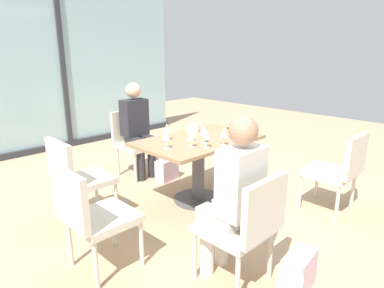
# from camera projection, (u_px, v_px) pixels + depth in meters

# --- Properties ---
(ground_plane) EXTENTS (12.00, 12.00, 0.00)m
(ground_plane) POSITION_uv_depth(u_px,v_px,m) (198.00, 200.00, 3.88)
(ground_plane) COLOR tan
(window_wall_backdrop) EXTENTS (4.52, 0.10, 2.70)m
(window_wall_backdrop) POSITION_uv_depth(u_px,v_px,m) (63.00, 77.00, 5.72)
(window_wall_backdrop) COLOR #96B7BC
(window_wall_backdrop) RESTS_ON ground_plane
(dining_table_main) EXTENTS (1.34, 0.85, 0.73)m
(dining_table_main) POSITION_uv_depth(u_px,v_px,m) (198.00, 155.00, 3.73)
(dining_table_main) COLOR #997551
(dining_table_main) RESTS_ON ground_plane
(chair_front_left) EXTENTS (0.46, 0.50, 0.87)m
(chair_front_left) POSITION_uv_depth(u_px,v_px,m) (245.00, 224.00, 2.36)
(chair_front_left) COLOR beige
(chair_front_left) RESTS_ON ground_plane
(chair_near_window) EXTENTS (0.46, 0.51, 0.87)m
(chair_near_window) POSITION_uv_depth(u_px,v_px,m) (133.00, 139.00, 4.58)
(chair_near_window) COLOR beige
(chair_near_window) RESTS_ON ground_plane
(chair_far_left) EXTENTS (0.50, 0.46, 0.87)m
(chair_far_left) POSITION_uv_depth(u_px,v_px,m) (77.00, 175.00, 3.26)
(chair_far_left) COLOR beige
(chair_far_left) RESTS_ON ground_plane
(chair_front_right) EXTENTS (0.46, 0.50, 0.87)m
(chair_front_right) POSITION_uv_depth(u_px,v_px,m) (339.00, 168.00, 3.46)
(chair_front_right) COLOR beige
(chair_front_right) RESTS_ON ground_plane
(chair_side_end) EXTENTS (0.50, 0.46, 0.87)m
(chair_side_end) POSITION_uv_depth(u_px,v_px,m) (91.00, 213.00, 2.51)
(chair_side_end) COLOR beige
(chair_side_end) RESTS_ON ground_plane
(person_front_left) EXTENTS (0.34, 0.39, 1.26)m
(person_front_left) POSITION_uv_depth(u_px,v_px,m) (234.00, 192.00, 2.38)
(person_front_left) COLOR silver
(person_front_left) RESTS_ON ground_plane
(person_near_window) EXTENTS (0.34, 0.39, 1.26)m
(person_near_window) POSITION_uv_depth(u_px,v_px,m) (137.00, 126.00, 4.45)
(person_near_window) COLOR #28282D
(person_near_window) RESTS_ON ground_plane
(wine_glass_0) EXTENTS (0.07, 0.07, 0.18)m
(wine_glass_0) POSITION_uv_depth(u_px,v_px,m) (190.00, 129.00, 3.57)
(wine_glass_0) COLOR silver
(wine_glass_0) RESTS_ON dining_table_main
(wine_glass_1) EXTENTS (0.07, 0.07, 0.18)m
(wine_glass_1) POSITION_uv_depth(u_px,v_px,m) (166.00, 135.00, 3.29)
(wine_glass_1) COLOR silver
(wine_glass_1) RESTS_ON dining_table_main
(wine_glass_2) EXTENTS (0.07, 0.07, 0.18)m
(wine_glass_2) POSITION_uv_depth(u_px,v_px,m) (224.00, 133.00, 3.39)
(wine_glass_2) COLOR silver
(wine_glass_2) RESTS_ON dining_table_main
(wine_glass_3) EXTENTS (0.07, 0.07, 0.18)m
(wine_glass_3) POSITION_uv_depth(u_px,v_px,m) (191.00, 134.00, 3.33)
(wine_glass_3) COLOR silver
(wine_glass_3) RESTS_ON dining_table_main
(wine_glass_4) EXTENTS (0.07, 0.07, 0.18)m
(wine_glass_4) POSITION_uv_depth(u_px,v_px,m) (204.00, 131.00, 3.48)
(wine_glass_4) COLOR silver
(wine_glass_4) RESTS_ON dining_table_main
(wine_glass_5) EXTENTS (0.07, 0.07, 0.18)m
(wine_glass_5) POSITION_uv_depth(u_px,v_px,m) (167.00, 128.00, 3.58)
(wine_glass_5) COLOR silver
(wine_glass_5) RESTS_ON dining_table_main
(wine_glass_6) EXTENTS (0.07, 0.07, 0.18)m
(wine_glass_6) POSITION_uv_depth(u_px,v_px,m) (206.00, 135.00, 3.32)
(wine_glass_6) COLOR silver
(wine_glass_6) RESTS_ON dining_table_main
(coffee_cup) EXTENTS (0.08, 0.08, 0.09)m
(coffee_cup) POSITION_uv_depth(u_px,v_px,m) (195.00, 128.00, 3.99)
(coffee_cup) COLOR white
(coffee_cup) RESTS_ON dining_table_main
(cell_phone_on_table) EXTENTS (0.14, 0.16, 0.01)m
(cell_phone_on_table) POSITION_uv_depth(u_px,v_px,m) (231.00, 129.00, 4.12)
(cell_phone_on_table) COLOR black
(cell_phone_on_table) RESTS_ON dining_table_main
(handbag_0) EXTENTS (0.32, 0.19, 0.28)m
(handbag_0) POSITION_uv_depth(u_px,v_px,m) (299.00, 271.00, 2.42)
(handbag_0) COLOR beige
(handbag_0) RESTS_ON ground_plane
(handbag_1) EXTENTS (0.32, 0.19, 0.28)m
(handbag_1) POSITION_uv_depth(u_px,v_px,m) (167.00, 170.00, 4.44)
(handbag_1) COLOR beige
(handbag_1) RESTS_ON ground_plane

